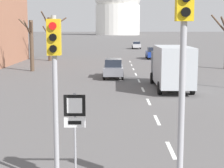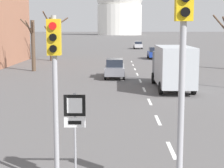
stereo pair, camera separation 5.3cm
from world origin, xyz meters
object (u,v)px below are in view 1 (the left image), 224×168
object	(u,v)px
delivery_truck	(171,66)
route_sign_post	(75,123)
traffic_signal_near_left	(55,69)
sedan_near_right	(113,68)
sedan_near_left	(153,53)
sedan_mid_centre	(136,45)
traffic_signal_centre_tall	(216,35)

from	to	relation	value
delivery_truck	route_sign_post	bearing A→B (deg)	-107.21
traffic_signal_near_left	sedan_near_right	size ratio (longest dim) A/B	1.06
sedan_near_left	sedan_near_right	bearing A→B (deg)	-105.41
sedan_mid_centre	delivery_truck	bearing A→B (deg)	-90.58
traffic_signal_near_left	sedan_mid_centre	distance (m)	69.81
delivery_truck	traffic_signal_near_left	bearing A→B (deg)	-108.76
route_sign_post	traffic_signal_near_left	bearing A→B (deg)	-175.17
route_sign_post	sedan_near_right	distance (m)	23.13
route_sign_post	sedan_mid_centre	world-z (taller)	route_sign_post
traffic_signal_centre_tall	sedan_mid_centre	distance (m)	71.62
sedan_near_right	delivery_truck	bearing A→B (deg)	-55.74
traffic_signal_near_left	traffic_signal_centre_tall	size ratio (longest dim) A/B	0.85
traffic_signal_centre_tall	traffic_signal_near_left	bearing A→B (deg)	151.82
sedan_near_right	sedan_mid_centre	world-z (taller)	sedan_near_right
traffic_signal_centre_tall	delivery_truck	bearing A→B (deg)	84.03
route_sign_post	delivery_truck	world-z (taller)	delivery_truck
traffic_signal_centre_tall	sedan_near_right	bearing A→B (deg)	95.10
traffic_signal_near_left	sedan_near_left	size ratio (longest dim) A/B	1.22
sedan_near_left	sedan_mid_centre	size ratio (longest dim) A/B	0.89
sedan_near_left	sedan_near_right	distance (m)	21.32
traffic_signal_centre_tall	sedan_near_left	bearing A→B (deg)	85.72
traffic_signal_centre_tall	sedan_near_right	xyz separation A→B (m)	(-2.25, 25.15, -3.42)
route_sign_post	sedan_near_right	bearing A→B (deg)	87.52
sedan_near_left	traffic_signal_near_left	bearing A→B (deg)	-99.34
delivery_truck	traffic_signal_centre_tall	bearing A→B (deg)	-95.97
sedan_mid_centre	traffic_signal_near_left	bearing A→B (deg)	-95.17
sedan_near_left	traffic_signal_centre_tall	bearing A→B (deg)	-94.28
route_sign_post	sedan_near_left	bearing A→B (deg)	81.31
sedan_near_left	delivery_truck	size ratio (longest dim) A/B	0.54
route_sign_post	sedan_near_right	size ratio (longest dim) A/B	0.59
sedan_near_left	sedan_mid_centre	world-z (taller)	sedan_near_left
traffic_signal_near_left	sedan_mid_centre	size ratio (longest dim) A/B	1.08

